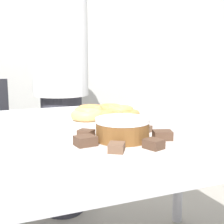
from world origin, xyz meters
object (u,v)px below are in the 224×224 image
Objects in this scene: plate_cake at (122,142)px; frosted_cake at (122,129)px; person_standing at (61,86)px; plate_donuts at (105,117)px.

frosted_cake reaches higher than plate_cake.
plate_cake is 2.02× the size of frosted_cake.
person_standing is 1.12m from frosted_cake.
person_standing is 9.97× the size of frosted_cake.
person_standing reaches higher than frosted_cake.
plate_cake and plate_donuts have the same top height.
person_standing reaches higher than plate_donuts.
plate_donuts is at bearing -89.17° from person_standing.
frosted_cake is (-0.10, -0.39, 0.04)m from plate_donuts.
person_standing is 4.48× the size of plate_donuts.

